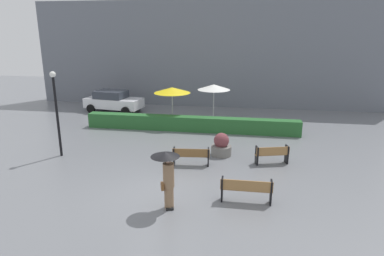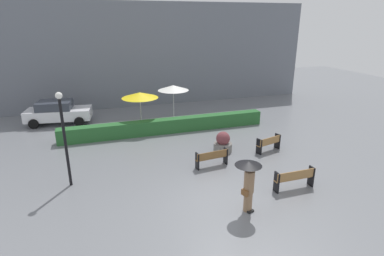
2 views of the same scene
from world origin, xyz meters
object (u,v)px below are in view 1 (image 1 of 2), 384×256
(bench_far_right, at_px, (272,154))
(bench_near_right, at_px, (246,189))
(pedestrian_with_umbrella, at_px, (167,172))
(parked_car, at_px, (113,101))
(bench_mid_center, at_px, (191,155))
(lamp_post, at_px, (56,106))
(planter_pot, at_px, (221,146))
(patio_umbrella_yellow, at_px, (172,90))
(patio_umbrella_white, at_px, (214,87))

(bench_far_right, xyz_separation_m, bench_near_right, (-1.12, -3.87, 0.04))
(bench_far_right, height_order, pedestrian_with_umbrella, pedestrian_with_umbrella)
(bench_far_right, distance_m, parked_car, 14.14)
(bench_mid_center, height_order, pedestrian_with_umbrella, pedestrian_with_umbrella)
(pedestrian_with_umbrella, relative_size, lamp_post, 0.50)
(parked_car, bearing_deg, bench_far_right, -38.28)
(planter_pot, bearing_deg, parked_car, 137.46)
(pedestrian_with_umbrella, distance_m, lamp_post, 7.61)
(bench_mid_center, height_order, lamp_post, lamp_post)
(bench_near_right, distance_m, parked_car, 16.10)
(bench_mid_center, distance_m, parked_car, 12.14)
(bench_near_right, relative_size, patio_umbrella_yellow, 0.75)
(planter_pot, distance_m, lamp_post, 8.05)
(bench_near_right, distance_m, patio_umbrella_white, 11.29)
(patio_umbrella_white, relative_size, parked_car, 0.57)
(bench_mid_center, height_order, bench_near_right, bench_near_right)
(patio_umbrella_white, xyz_separation_m, parked_car, (-7.69, 1.72, -1.50))
(pedestrian_with_umbrella, bearing_deg, patio_umbrella_white, 88.30)
(bench_far_right, bearing_deg, patio_umbrella_yellow, 135.56)
(pedestrian_with_umbrella, bearing_deg, bench_mid_center, 87.74)
(bench_near_right, bearing_deg, bench_far_right, 73.91)
(bench_far_right, relative_size, parked_car, 0.35)
(bench_far_right, xyz_separation_m, patio_umbrella_white, (-3.41, 7.03, 1.82))
(planter_pot, distance_m, patio_umbrella_yellow, 6.42)
(bench_far_right, xyz_separation_m, parked_car, (-11.10, 8.76, 0.32))
(lamp_post, bearing_deg, bench_near_right, -20.30)
(patio_umbrella_white, bearing_deg, patio_umbrella_yellow, -153.69)
(lamp_post, bearing_deg, bench_far_right, 3.23)
(bench_mid_center, relative_size, lamp_post, 0.41)
(pedestrian_with_umbrella, xyz_separation_m, lamp_post, (-6.29, 4.12, 1.17))
(planter_pot, relative_size, lamp_post, 0.28)
(bench_far_right, distance_m, pedestrian_with_umbrella, 6.07)
(bench_far_right, xyz_separation_m, planter_pot, (-2.37, 0.75, -0.01))
(patio_umbrella_yellow, bearing_deg, bench_mid_center, -70.66)
(pedestrian_with_umbrella, bearing_deg, patio_umbrella_yellow, 101.62)
(bench_far_right, relative_size, patio_umbrella_white, 0.62)
(bench_far_right, bearing_deg, lamp_post, -176.77)
(parked_car, bearing_deg, planter_pot, -42.54)
(bench_far_right, height_order, parked_car, parked_car)
(patio_umbrella_yellow, bearing_deg, bench_near_right, -63.62)
(lamp_post, relative_size, parked_car, 0.93)
(planter_pot, bearing_deg, bench_far_right, -17.54)
(planter_pot, xyz_separation_m, patio_umbrella_yellow, (-3.54, 5.05, 1.78))
(bench_mid_center, relative_size, patio_umbrella_yellow, 0.69)
(pedestrian_with_umbrella, bearing_deg, planter_pot, 75.70)
(bench_near_right, xyz_separation_m, parked_car, (-9.98, 12.63, 0.28))
(bench_near_right, xyz_separation_m, pedestrian_with_umbrella, (-2.64, -0.82, 0.79))
(bench_far_right, height_order, lamp_post, lamp_post)
(bench_mid_center, distance_m, lamp_post, 6.75)
(patio_umbrella_yellow, bearing_deg, planter_pot, -54.94)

